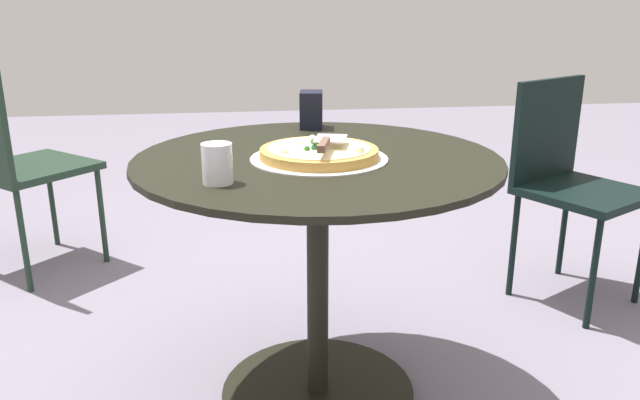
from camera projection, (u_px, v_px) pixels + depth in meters
The scene contains 8 objects.
ground_plane at pixel (318, 393), 1.91m from camera, with size 10.00×10.00×0.00m, color slate.
patio_table at pixel (318, 230), 1.75m from camera, with size 0.98×0.98×0.73m.
pizza_on_tray at pixel (320, 153), 1.65m from camera, with size 0.36×0.36×0.05m.
pizza_server at pixel (328, 142), 1.60m from camera, with size 0.22×0.10×0.02m.
drinking_cup at pixel (217, 164), 1.43m from camera, with size 0.07×0.07×0.09m, color silver.
napkin_dispenser at pixel (311, 110), 2.04m from camera, with size 0.09×0.07×0.12m, color black.
patio_chair_near at pixel (11, 155), 2.59m from camera, with size 0.61×0.61×0.89m.
patio_chair_corner at pixel (569, 173), 2.42m from camera, with size 0.54×0.54×0.85m.
Camera 1 is at (1.63, -0.21, 1.14)m, focal length 35.57 mm.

